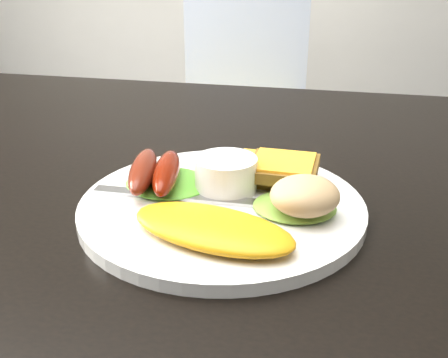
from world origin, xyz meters
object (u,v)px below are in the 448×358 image
object	(u,v)px
dining_chair	(235,109)
person	(176,63)
plate	(222,207)
dining_table	(153,176)

from	to	relation	value
dining_chair	person	distance (m)	0.47
person	plate	distance (m)	1.03
dining_table	dining_chair	world-z (taller)	dining_table
plate	dining_table	bearing A→B (deg)	135.07
dining_chair	plate	distance (m)	1.41
dining_table	person	world-z (taller)	person
dining_chair	plate	size ratio (longest dim) A/B	1.67
dining_table	plate	bearing A→B (deg)	-44.93
dining_table	person	distance (m)	0.88
person	dining_chair	bearing A→B (deg)	-102.97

